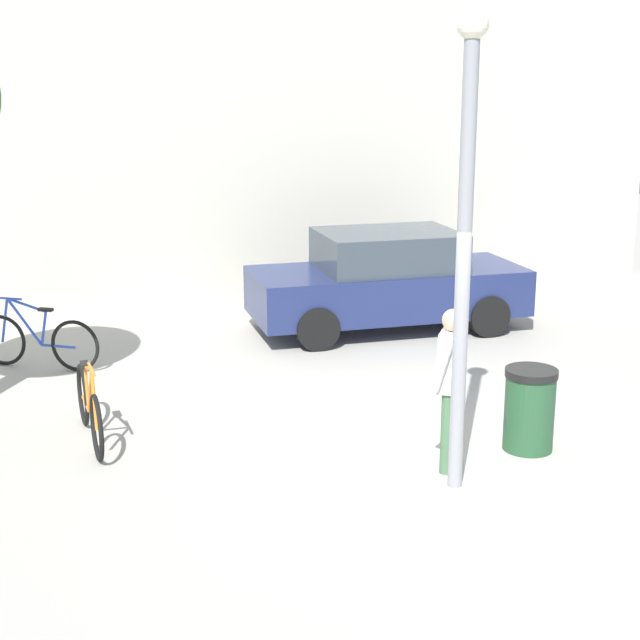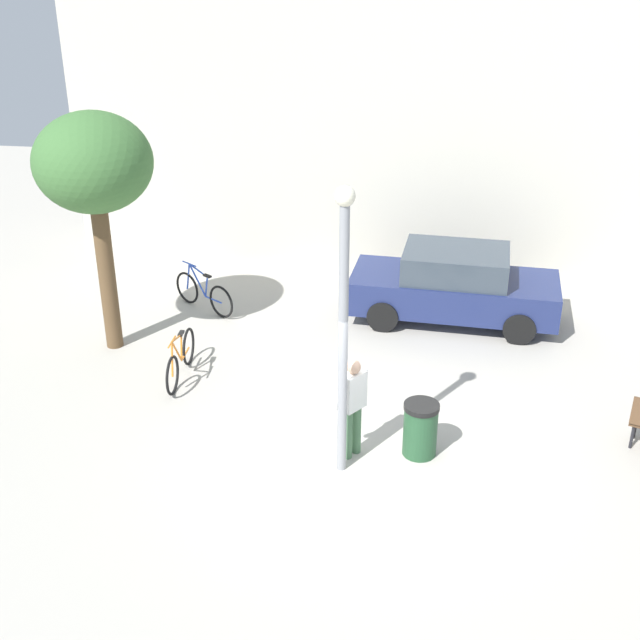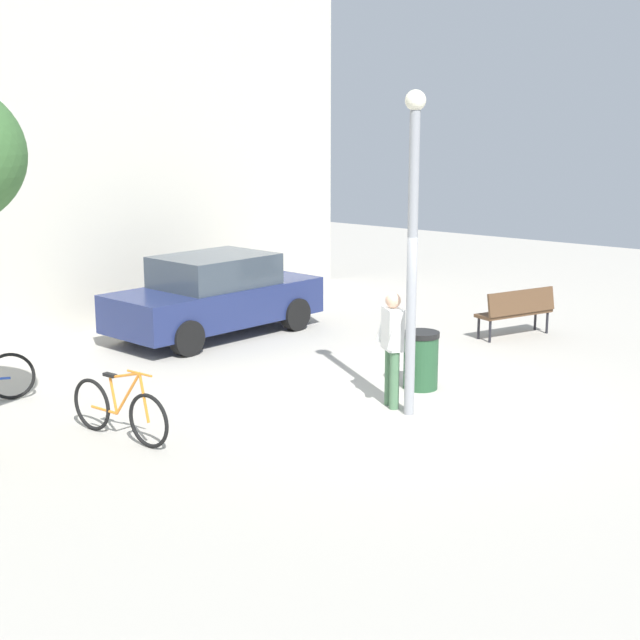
{
  "view_description": "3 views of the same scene",
  "coord_description": "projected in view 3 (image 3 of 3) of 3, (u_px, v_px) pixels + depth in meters",
  "views": [
    {
      "loc": [
        -4.5,
        -7.74,
        3.88
      ],
      "look_at": [
        -0.83,
        2.48,
        1.01
      ],
      "focal_mm": 52.47,
      "sensor_mm": 36.0,
      "label": 1
    },
    {
      "loc": [
        0.66,
        -10.57,
        7.49
      ],
      "look_at": [
        -1.14,
        2.42,
        1.16
      ],
      "focal_mm": 46.27,
      "sensor_mm": 36.0,
      "label": 2
    },
    {
      "loc": [
        -10.88,
        -7.08,
        4.08
      ],
      "look_at": [
        0.02,
        1.66,
        1.0
      ],
      "focal_mm": 51.9,
      "sensor_mm": 36.0,
      "label": 3
    }
  ],
  "objects": [
    {
      "name": "trash_bin",
      "position": [
        421.0,
        360.0,
        14.11
      ],
      "size": [
        0.55,
        0.55,
        0.89
      ],
      "color": "#234C2D",
      "rests_on": "ground_plane"
    },
    {
      "name": "parked_car_navy",
      "position": [
        215.0,
        296.0,
        17.48
      ],
      "size": [
        4.31,
        2.05,
        1.55
      ],
      "color": "navy",
      "rests_on": "ground_plane"
    },
    {
      "name": "ground_plane",
      "position": [
        408.0,
        403.0,
        13.5
      ],
      "size": [
        36.0,
        36.0,
        0.0
      ],
      "primitive_type": "plane",
      "color": "#A8A399"
    },
    {
      "name": "lamppost",
      "position": [
        413.0,
        233.0,
        12.44
      ],
      "size": [
        0.28,
        0.28,
        4.43
      ],
      "color": "gray",
      "rests_on": "ground_plane"
    },
    {
      "name": "person_by_lamppost",
      "position": [
        392.0,
        342.0,
        13.1
      ],
      "size": [
        0.54,
        0.61,
        1.67
      ],
      "color": "#47704C",
      "rests_on": "ground_plane"
    },
    {
      "name": "park_bench",
      "position": [
        517.0,
        309.0,
        17.41
      ],
      "size": [
        1.66,
        1.0,
        0.92
      ],
      "color": "#513823",
      "rests_on": "ground_plane"
    },
    {
      "name": "building_facade",
      "position": [
        45.0,
        90.0,
        17.65
      ],
      "size": [
        15.18,
        2.0,
        9.17
      ],
      "primitive_type": "cube",
      "color": "beige",
      "rests_on": "ground_plane"
    },
    {
      "name": "bicycle_orange",
      "position": [
        120.0,
        410.0,
        11.9
      ],
      "size": [
        0.09,
        1.81,
        0.97
      ],
      "color": "black",
      "rests_on": "ground_plane"
    }
  ]
}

